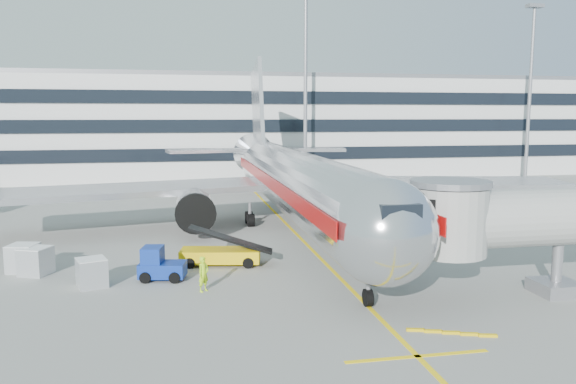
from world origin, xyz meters
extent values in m
plane|color=gray|center=(0.00, 0.00, 0.00)|extent=(180.00, 180.00, 0.00)
cube|color=yellow|center=(0.00, 10.00, 0.01)|extent=(0.25, 70.00, 0.01)
cube|color=yellow|center=(0.00, -14.00, 0.01)|extent=(6.00, 0.25, 0.01)
cylinder|color=silver|center=(0.00, 8.00, 4.20)|extent=(5.00, 36.00, 5.00)
sphere|color=silver|center=(0.00, -10.00, 4.20)|extent=(5.00, 5.00, 5.00)
cone|color=silver|center=(0.00, 31.00, 4.80)|extent=(5.00, 10.00, 5.00)
cube|color=black|center=(0.00, -11.50, 5.33)|extent=(1.80, 1.20, 0.90)
cube|color=#B7B7BC|center=(13.00, 13.50, 3.40)|extent=(24.95, 12.07, 0.50)
cube|color=#B7B7BC|center=(-13.00, 13.50, 3.40)|extent=(24.95, 12.07, 0.50)
cylinder|color=#99999E|center=(8.00, 10.00, 2.20)|extent=(3.00, 4.20, 3.00)
cylinder|color=#99999E|center=(-8.00, 10.00, 2.20)|extent=(3.00, 4.20, 3.00)
cylinder|color=black|center=(8.00, 8.00, 2.20)|extent=(3.10, 0.50, 3.10)
cylinder|color=black|center=(-8.00, 8.00, 2.20)|extent=(3.10, 0.50, 3.10)
cube|color=#B7B7BC|center=(0.00, 31.50, 9.20)|extent=(0.45, 9.39, 13.72)
cube|color=#B7B7BC|center=(5.50, 32.00, 5.40)|extent=(10.41, 4.94, 0.35)
cube|color=#B7B7BC|center=(-5.50, 32.00, 5.40)|extent=(10.41, 4.94, 0.35)
cylinder|color=gray|center=(0.00, -8.00, 0.90)|extent=(0.24, 0.24, 1.80)
cylinder|color=black|center=(0.00, -8.00, 0.45)|extent=(0.35, 0.90, 0.90)
cylinder|color=gray|center=(3.20, 14.00, 1.00)|extent=(0.30, 0.30, 2.00)
cylinder|color=gray|center=(-3.20, 14.00, 1.00)|extent=(0.30, 0.30, 2.00)
cube|color=#AF0D0C|center=(2.52, 8.00, 4.50)|extent=(0.06, 38.00, 0.90)
cube|color=#AF0D0C|center=(-2.52, 8.00, 4.50)|extent=(0.06, 38.00, 0.90)
cylinder|color=#A8A8A3|center=(10.50, -8.00, 4.20)|extent=(13.00, 3.00, 3.00)
cylinder|color=#A8A8A3|center=(4.20, -8.00, 4.20)|extent=(3.80, 3.80, 3.40)
cylinder|color=gray|center=(4.20, -8.00, 6.10)|extent=(4.00, 4.00, 0.30)
cube|color=black|center=(2.90, -8.00, 4.20)|extent=(1.40, 2.60, 2.60)
cylinder|color=gray|center=(10.50, -8.00, 1.60)|extent=(0.56, 0.56, 3.20)
cube|color=gray|center=(10.50, -8.00, 0.35)|extent=(2.20, 2.20, 0.70)
cylinder|color=black|center=(9.60, -8.00, 0.35)|extent=(0.35, 0.70, 0.70)
cylinder|color=black|center=(11.40, -8.00, 0.35)|extent=(0.35, 0.70, 0.70)
cube|color=silver|center=(0.00, 58.00, 7.50)|extent=(150.00, 24.00, 15.00)
cube|color=black|center=(0.00, 45.90, 4.00)|extent=(150.00, 0.30, 1.80)
cube|color=black|center=(0.00, 45.90, 8.00)|extent=(150.00, 0.30, 1.80)
cube|color=black|center=(0.00, 45.90, 12.00)|extent=(150.00, 0.30, 1.80)
cube|color=gray|center=(0.00, 58.00, 15.30)|extent=(150.00, 24.00, 0.60)
cylinder|color=gray|center=(8.00, 42.00, 12.50)|extent=(0.50, 0.50, 25.00)
cylinder|color=gray|center=(42.00, 42.00, 12.50)|extent=(0.50, 0.50, 25.00)
cube|color=gray|center=(42.00, 42.00, 25.20)|extent=(2.40, 1.20, 0.50)
cube|color=#E1B809|center=(-6.67, 1.29, 0.63)|extent=(5.26, 2.70, 0.80)
cube|color=black|center=(-6.67, 1.29, 1.65)|extent=(5.41, 2.19, 1.75)
cylinder|color=black|center=(-8.32, 2.41, 0.34)|extent=(0.73, 0.44, 0.68)
cylinder|color=black|center=(-8.61, 0.84, 0.34)|extent=(0.73, 0.44, 0.68)
cylinder|color=black|center=(-4.73, 1.75, 0.34)|extent=(0.73, 0.44, 0.68)
cylinder|color=black|center=(-5.02, 0.18, 0.34)|extent=(0.73, 0.44, 0.68)
cube|color=navy|center=(-10.19, -1.34, 0.60)|extent=(2.84, 1.97, 0.84)
cube|color=navy|center=(-10.74, -1.23, 1.44)|extent=(1.37, 1.59, 1.02)
cube|color=black|center=(-10.74, -1.23, 1.76)|extent=(1.24, 1.39, 0.09)
cylinder|color=black|center=(-10.87, -0.50, 0.32)|extent=(0.69, 0.40, 0.65)
cylinder|color=black|center=(-11.15, -1.86, 0.32)|extent=(0.69, 0.40, 0.65)
cylinder|color=black|center=(-9.24, -0.83, 0.32)|extent=(0.69, 0.40, 0.65)
cylinder|color=black|center=(-9.51, -2.19, 0.32)|extent=(0.69, 0.40, 0.65)
cube|color=silver|center=(-17.68, 1.18, 0.80)|extent=(2.04, 2.04, 1.61)
cube|color=white|center=(-17.68, 1.18, 1.63)|extent=(2.04, 2.04, 0.06)
cube|color=silver|center=(-18.59, 2.03, 0.82)|extent=(1.90, 1.90, 1.64)
cube|color=white|center=(-18.59, 2.03, 1.66)|extent=(1.90, 1.90, 0.06)
cube|color=silver|center=(-14.02, -1.96, 0.77)|extent=(1.91, 1.91, 1.55)
cube|color=white|center=(-14.02, -1.96, 1.57)|extent=(1.91, 1.91, 0.06)
imported|color=#B3EB18|center=(-7.95, -4.01, 0.97)|extent=(0.83, 0.82, 1.93)
camera|label=1|loc=(-9.03, -33.74, 9.46)|focal=35.00mm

